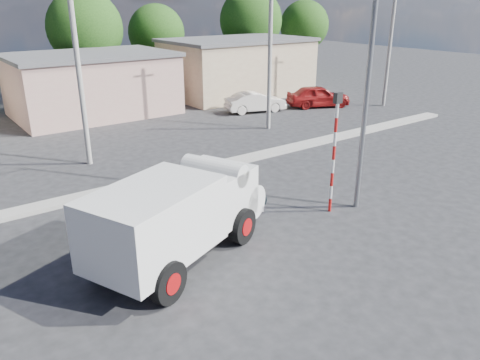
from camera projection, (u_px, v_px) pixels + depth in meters
ground_plane at (293, 254)px, 14.30m from camera, size 120.00×120.00×0.00m
median at (168, 177)px, 20.27m from camera, size 40.00×0.80×0.16m
truck at (182, 212)px, 13.70m from camera, size 6.70×4.50×2.61m
bicycle at (248, 201)px, 16.87m from camera, size 1.78×0.64×0.93m
cyclist at (248, 193)px, 16.76m from camera, size 0.39×0.58×1.59m
car_cream at (255, 102)px, 32.25m from camera, size 4.39×2.50×1.37m
car_red at (318, 96)px, 33.78m from camera, size 4.88×3.51×1.54m
traffic_pole at (335, 143)px, 16.27m from camera, size 0.28×0.18×4.36m
streetlight at (366, 73)px, 15.71m from camera, size 2.34×0.22×9.00m
building_row at (79, 84)px, 30.64m from camera, size 37.80×7.30×4.44m
tree_row at (125, 30)px, 38.05m from camera, size 51.24×7.43×8.42m
utility_poles at (183, 67)px, 23.64m from camera, size 35.40×0.24×8.00m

